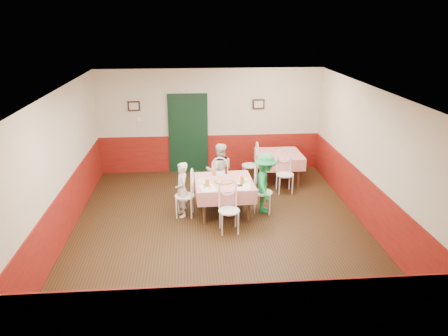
{
  "coord_description": "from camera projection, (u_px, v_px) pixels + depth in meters",
  "views": [
    {
      "loc": [
        -0.55,
        -8.02,
        4.1
      ],
      "look_at": [
        0.14,
        0.64,
        1.05
      ],
      "focal_mm": 35.0,
      "sensor_mm": 36.0,
      "label": 1
    }
  ],
  "objects": [
    {
      "name": "menu_right",
      "position": [
        243.0,
        186.0,
        9.0
      ],
      "size": [
        0.36,
        0.45,
        0.0
      ],
      "primitive_type": "cube",
      "rotation": [
        0.0,
        0.0,
        -0.17
      ],
      "color": "white",
      "rests_on": "main_table"
    },
    {
      "name": "wainscot_left",
      "position": [
        68.0,
        209.0,
        8.55
      ],
      "size": [
        0.03,
        7.0,
        1.0
      ],
      "primitive_type": "cube",
      "color": "maroon",
      "rests_on": "ground"
    },
    {
      "name": "shaker_a",
      "position": [
        205.0,
        187.0,
        8.87
      ],
      "size": [
        0.04,
        0.04,
        0.09
      ],
      "primitive_type": "cylinder",
      "rotation": [
        0.0,
        0.0,
        0.04
      ],
      "color": "silver",
      "rests_on": "main_table"
    },
    {
      "name": "chair_near",
      "position": [
        229.0,
        211.0,
        8.61
      ],
      "size": [
        0.45,
        0.45,
        0.9
      ],
      "primitive_type": null,
      "rotation": [
        0.0,
        0.0,
        0.07
      ],
      "color": "white",
      "rests_on": "ground"
    },
    {
      "name": "door",
      "position": [
        188.0,
        135.0,
        11.79
      ],
      "size": [
        0.96,
        0.06,
        2.1
      ],
      "primitive_type": "cube",
      "color": "black",
      "rests_on": "ground"
    },
    {
      "name": "wallet",
      "position": [
        240.0,
        185.0,
        9.02
      ],
      "size": [
        0.11,
        0.09,
        0.02
      ],
      "primitive_type": "cube",
      "rotation": [
        0.0,
        0.0,
        0.04
      ],
      "color": "black",
      "rests_on": "main_table"
    },
    {
      "name": "pizza",
      "position": [
        224.0,
        181.0,
        9.25
      ],
      "size": [
        0.41,
        0.41,
        0.03
      ],
      "primitive_type": "cylinder",
      "rotation": [
        0.0,
        0.0,
        0.04
      ],
      "color": "#B74723",
      "rests_on": "main_table"
    },
    {
      "name": "chair_second_a",
      "position": [
        250.0,
        165.0,
        11.21
      ],
      "size": [
        0.43,
        0.43,
        0.9
      ],
      "primitive_type": null,
      "rotation": [
        0.0,
        0.0,
        -1.56
      ],
      "color": "white",
      "rests_on": "ground"
    },
    {
      "name": "plate_left",
      "position": [
        203.0,
        181.0,
        9.27
      ],
      "size": [
        0.26,
        0.26,
        0.01
      ],
      "primitive_type": "cylinder",
      "rotation": [
        0.0,
        0.0,
        0.04
      ],
      "color": "white",
      "rests_on": "main_table"
    },
    {
      "name": "wainscot_front",
      "position": [
        239.0,
        317.0,
        5.5
      ],
      "size": [
        6.0,
        0.03,
        1.0
      ],
      "primitive_type": "cube",
      "color": "maroon",
      "rests_on": "ground"
    },
    {
      "name": "diner_left",
      "position": [
        182.0,
        190.0,
        9.26
      ],
      "size": [
        0.36,
        0.48,
        1.2
      ],
      "primitive_type": "imported",
      "rotation": [
        0.0,
        0.0,
        -1.38
      ],
      "color": "gray",
      "rests_on": "ground"
    },
    {
      "name": "picture_right",
      "position": [
        259.0,
        104.0,
        11.67
      ],
      "size": [
        0.32,
        0.03,
        0.26
      ],
      "primitive_type": "cube",
      "color": "black",
      "rests_on": "back_wall"
    },
    {
      "name": "picture_left",
      "position": [
        134.0,
        106.0,
        11.42
      ],
      "size": [
        0.32,
        0.03,
        0.26
      ],
      "primitive_type": "cube",
      "color": "black",
      "rests_on": "back_wall"
    },
    {
      "name": "plate_far",
      "position": [
        222.0,
        173.0,
        9.71
      ],
      "size": [
        0.26,
        0.26,
        0.01
      ],
      "primitive_type": "cylinder",
      "rotation": [
        0.0,
        0.0,
        0.04
      ],
      "color": "white",
      "rests_on": "main_table"
    },
    {
      "name": "front_wall",
      "position": [
        240.0,
        255.0,
        5.18
      ],
      "size": [
        6.0,
        0.1,
        2.8
      ],
      "primitive_type": "cube",
      "color": "beige",
      "rests_on": "ground"
    },
    {
      "name": "wainscot_right",
      "position": [
        364.0,
        200.0,
        9.0
      ],
      "size": [
        0.03,
        7.0,
        1.0
      ],
      "primitive_type": "cube",
      "color": "maroon",
      "rests_on": "ground"
    },
    {
      "name": "second_table",
      "position": [
        279.0,
        167.0,
        11.29
      ],
      "size": [
        1.14,
        1.14,
        0.77
      ],
      "primitive_type": "cube",
      "rotation": [
        0.0,
        0.0,
        0.01
      ],
      "color": "red",
      "rests_on": "ground"
    },
    {
      "name": "ceiling",
      "position": [
        219.0,
        90.0,
        8.01
      ],
      "size": [
        7.0,
        7.0,
        0.0
      ],
      "primitive_type": "plane",
      "color": "white",
      "rests_on": "back_wall"
    },
    {
      "name": "diner_far",
      "position": [
        220.0,
        171.0,
        10.18
      ],
      "size": [
        0.66,
        0.51,
        1.33
      ],
      "primitive_type": "imported",
      "rotation": [
        0.0,
        0.0,
        3.12
      ],
      "color": "gray",
      "rests_on": "ground"
    },
    {
      "name": "shaker_c",
      "position": [
        205.0,
        186.0,
        8.87
      ],
      "size": [
        0.04,
        0.04,
        0.09
      ],
      "primitive_type": "cylinder",
      "rotation": [
        0.0,
        0.0,
        0.04
      ],
      "color": "#B23319",
      "rests_on": "main_table"
    },
    {
      "name": "plate_right",
      "position": [
        244.0,
        179.0,
        9.37
      ],
      "size": [
        0.26,
        0.26,
        0.01
      ],
      "primitive_type": "cylinder",
      "rotation": [
        0.0,
        0.0,
        0.04
      ],
      "color": "white",
      "rests_on": "main_table"
    },
    {
      "name": "back_wall",
      "position": [
        210.0,
        121.0,
        11.77
      ],
      "size": [
        6.0,
        0.1,
        2.8
      ],
      "primitive_type": "cube",
      "color": "beige",
      "rests_on": "ground"
    },
    {
      "name": "glass_c",
      "position": [
        214.0,
        172.0,
        9.61
      ],
      "size": [
        0.08,
        0.08,
        0.14
      ],
      "primitive_type": "cylinder",
      "rotation": [
        0.0,
        0.0,
        0.04
      ],
      "color": "#BF7219",
      "rests_on": "main_table"
    },
    {
      "name": "glass_a",
      "position": [
        207.0,
        183.0,
        8.98
      ],
      "size": [
        0.08,
        0.08,
        0.14
      ],
      "primitive_type": "cylinder",
      "rotation": [
        0.0,
        0.0,
        0.04
      ],
      "color": "#BF7219",
      "rests_on": "main_table"
    },
    {
      "name": "thermostat",
      "position": [
        139.0,
        119.0,
        11.54
      ],
      "size": [
        0.1,
        0.03,
        0.1
      ],
      "primitive_type": "cube",
      "color": "white",
      "rests_on": "back_wall"
    },
    {
      "name": "right_wall",
      "position": [
        369.0,
        158.0,
        8.7
      ],
      "size": [
        0.1,
        7.0,
        2.8
      ],
      "primitive_type": "cube",
      "color": "beige",
      "rests_on": "ground"
    },
    {
      "name": "chair_left",
      "position": [
        185.0,
        196.0,
        9.31
      ],
      "size": [
        0.47,
        0.47,
        0.9
      ],
      "primitive_type": null,
      "rotation": [
        0.0,
        0.0,
        -1.69
      ],
      "color": "white",
      "rests_on": "ground"
    },
    {
      "name": "glass_b",
      "position": [
        242.0,
        180.0,
        9.12
      ],
      "size": [
        0.09,
        0.09,
        0.15
      ],
      "primitive_type": "cylinder",
      "rotation": [
        0.0,
        0.0,
        0.04
      ],
      "color": "#BF7219",
      "rests_on": "main_table"
    },
    {
      "name": "chair_second_b",
      "position": [
        285.0,
        175.0,
        10.56
      ],
      "size": [
        0.43,
        0.43,
        0.9
      ],
      "primitive_type": null,
      "rotation": [
        0.0,
        0.0,
        0.01
      ],
      "color": "white",
      "rests_on": "ground"
    },
    {
      "name": "beer_bottle",
      "position": [
        226.0,
        170.0,
        9.65
      ],
      "size": [
        0.06,
        0.06,
        0.22
      ],
      "primitive_type": "cylinder",
      "rotation": [
        0.0,
        0.0,
        0.04
      ],
      "color": "#381C0A",
      "rests_on": "main_table"
    },
    {
      "name": "floor",
      "position": [
        220.0,
        227.0,
        8.94
      ],
      "size": [
        7.0,
        7.0,
        0.0
      ],
      "primitive_type": "plane",
      "color": "black",
      "rests_on": "ground"
    },
    {
      "name": "chair_right",
      "position": [
        263.0,
        192.0,
        9.5
      ],
      "size": [
        0.5,
        0.5,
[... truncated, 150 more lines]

